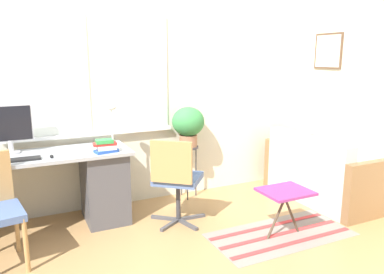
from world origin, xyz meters
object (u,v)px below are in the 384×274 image
(monitor, at_px, (9,127))
(book_stack, at_px, (106,146))
(folding_stool, at_px, (285,194))
(mouse, at_px, (52,156))
(office_chair_swivel, at_px, (176,178))
(potted_plant, at_px, (188,124))
(keyboard, at_px, (13,160))
(couch_loveseat, at_px, (323,176))
(desk_lamp, at_px, (112,118))
(plant_stand, at_px, (188,153))

(monitor, height_order, book_stack, monitor)
(monitor, height_order, folding_stool, monitor)
(monitor, height_order, mouse, monitor)
(mouse, xyz_separation_m, folding_stool, (1.89, -0.89, -0.36))
(book_stack, bearing_deg, mouse, 179.26)
(monitor, bearing_deg, office_chair_swivel, -22.29)
(mouse, bearing_deg, book_stack, -0.74)
(monitor, distance_m, potted_plant, 1.83)
(book_stack, height_order, folding_stool, book_stack)
(keyboard, bearing_deg, couch_loveseat, -6.51)
(couch_loveseat, distance_m, folding_stool, 1.15)
(desk_lamp, height_order, office_chair_swivel, desk_lamp)
(keyboard, bearing_deg, potted_plant, 10.93)
(mouse, relative_size, couch_loveseat, 0.04)
(keyboard, relative_size, couch_loveseat, 0.32)
(book_stack, distance_m, potted_plant, 1.10)
(desk_lamp, height_order, potted_plant, desk_lamp)
(keyboard, distance_m, office_chair_swivel, 1.45)
(office_chair_swivel, distance_m, plant_stand, 0.74)
(book_stack, bearing_deg, keyboard, 178.13)
(desk_lamp, height_order, book_stack, desk_lamp)
(mouse, height_order, book_stack, book_stack)
(potted_plant, xyz_separation_m, folding_stool, (0.38, -1.26, -0.48))
(keyboard, bearing_deg, office_chair_swivel, -10.76)
(keyboard, distance_m, desk_lamp, 0.96)
(book_stack, bearing_deg, plant_stand, 20.11)
(keyboard, height_order, desk_lamp, desk_lamp)
(folding_stool, bearing_deg, book_stack, 147.78)
(mouse, relative_size, potted_plant, 0.12)
(mouse, height_order, plant_stand, mouse)
(monitor, height_order, office_chair_swivel, monitor)
(potted_plant, bearing_deg, mouse, -166.21)
(plant_stand, bearing_deg, monitor, -178.81)
(keyboard, xyz_separation_m, desk_lamp, (0.91, 0.19, 0.27))
(monitor, bearing_deg, couch_loveseat, -11.91)
(keyboard, height_order, folding_stool, keyboard)
(couch_loveseat, bearing_deg, desk_lamp, 76.44)
(plant_stand, bearing_deg, folding_stool, -73.18)
(potted_plant, bearing_deg, book_stack, -159.89)
(office_chair_swivel, bearing_deg, mouse, 26.86)
(keyboard, bearing_deg, monitor, 92.27)
(office_chair_swivel, distance_m, folding_stool, 1.03)
(couch_loveseat, bearing_deg, book_stack, 81.99)
(plant_stand, bearing_deg, keyboard, -169.07)
(plant_stand, xyz_separation_m, potted_plant, (0.00, -0.00, 0.35))
(potted_plant, bearing_deg, desk_lamp, -169.85)
(office_chair_swivel, bearing_deg, folding_stool, -179.49)
(keyboard, distance_m, plant_stand, 1.86)
(mouse, bearing_deg, couch_loveseat, -6.82)
(desk_lamp, xyz_separation_m, plant_stand, (0.91, 0.16, -0.50))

